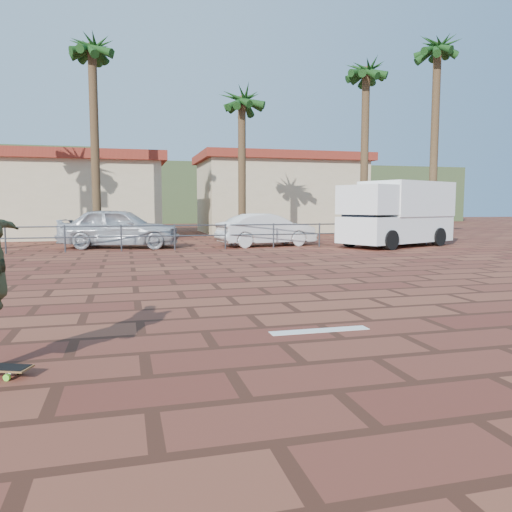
# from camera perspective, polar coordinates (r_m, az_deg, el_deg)

# --- Properties ---
(ground) EXTENTS (120.00, 120.00, 0.00)m
(ground) POSITION_cam_1_polar(r_m,az_deg,el_deg) (7.86, -0.80, -6.77)
(ground) COLOR brown
(ground) RESTS_ON ground
(paint_stripe) EXTENTS (1.40, 0.22, 0.01)m
(paint_stripe) POSITION_cam_1_polar(r_m,az_deg,el_deg) (6.96, 7.29, -8.44)
(paint_stripe) COLOR white
(paint_stripe) RESTS_ON ground
(guardrail) EXTENTS (24.06, 0.06, 1.00)m
(guardrail) POSITION_cam_1_polar(r_m,az_deg,el_deg) (19.56, -9.29, 2.66)
(guardrail) COLOR #47494F
(guardrail) RESTS_ON ground
(palm_left) EXTENTS (2.40, 2.40, 9.45)m
(palm_left) POSITION_cam_1_polar(r_m,az_deg,el_deg) (23.33, -18.23, 21.00)
(palm_left) COLOR brown
(palm_left) RESTS_ON ground
(palm_center) EXTENTS (2.40, 2.40, 7.75)m
(palm_center) POSITION_cam_1_polar(r_m,az_deg,el_deg) (24.02, -1.64, 16.91)
(palm_center) COLOR brown
(palm_center) RESTS_ON ground
(palm_right) EXTENTS (2.40, 2.40, 9.05)m
(palm_right) POSITION_cam_1_polar(r_m,az_deg,el_deg) (24.74, 12.48, 19.35)
(palm_right) COLOR brown
(palm_right) RESTS_ON ground
(palm_far_right) EXTENTS (2.40, 2.40, 10.05)m
(palm_far_right) POSITION_cam_1_polar(r_m,az_deg,el_deg) (25.62, 20.03, 20.81)
(palm_far_right) COLOR brown
(palm_far_right) RESTS_ON ground
(building_west) EXTENTS (12.60, 7.60, 4.50)m
(building_west) POSITION_cam_1_polar(r_m,az_deg,el_deg) (29.75, -22.88, 6.40)
(building_west) COLOR beige
(building_west) RESTS_ON ground
(building_east) EXTENTS (10.60, 6.60, 5.00)m
(building_east) POSITION_cam_1_polar(r_m,az_deg,el_deg) (32.96, 2.70, 7.18)
(building_east) COLOR beige
(building_east) RESTS_ON ground
(hill_front) EXTENTS (70.00, 18.00, 6.00)m
(hill_front) POSITION_cam_1_polar(r_m,az_deg,el_deg) (57.49, -12.95, 6.88)
(hill_front) COLOR #384C28
(hill_front) RESTS_ON ground
(campervan) EXTENTS (5.70, 4.09, 2.73)m
(campervan) POSITION_cam_1_polar(r_m,az_deg,el_deg) (22.01, 15.84, 4.82)
(campervan) COLOR white
(campervan) RESTS_ON ground
(car_silver) EXTENTS (5.12, 2.95, 1.64)m
(car_silver) POSITION_cam_1_polar(r_m,az_deg,el_deg) (21.12, -15.30, 3.14)
(car_silver) COLOR #B3B6BB
(car_silver) RESTS_ON ground
(car_white) EXTENTS (4.38, 2.13, 1.38)m
(car_white) POSITION_cam_1_polar(r_m,az_deg,el_deg) (21.29, 1.20, 3.01)
(car_white) COLOR silver
(car_white) RESTS_ON ground
(street_sign) EXTENTS (0.50, 0.07, 2.47)m
(street_sign) POSITION_cam_1_polar(r_m,az_deg,el_deg) (23.36, 19.01, 5.47)
(street_sign) COLOR gray
(street_sign) RESTS_ON ground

